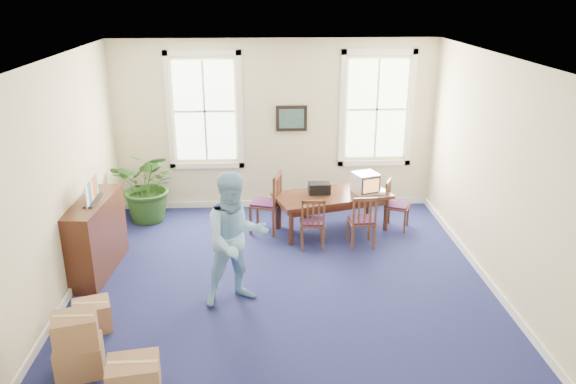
{
  "coord_description": "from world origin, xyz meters",
  "views": [
    {
      "loc": [
        -0.3,
        -7.04,
        4.07
      ],
      "look_at": [
        0.1,
        0.6,
        1.25
      ],
      "focal_mm": 35.0,
      "sensor_mm": 36.0,
      "label": 1
    }
  ],
  "objects_px": {
    "conference_table": "(332,212)",
    "potted_plant": "(149,185)",
    "crt_tv": "(365,183)",
    "chair_near_left": "(312,222)",
    "cardboard_boxes": "(97,338)",
    "man": "(236,239)",
    "credenza": "(96,236)"
  },
  "relations": [
    {
      "from": "conference_table",
      "to": "potted_plant",
      "type": "distance_m",
      "value": 3.32
    },
    {
      "from": "crt_tv",
      "to": "chair_near_left",
      "type": "distance_m",
      "value": 1.29
    },
    {
      "from": "conference_table",
      "to": "cardboard_boxes",
      "type": "relative_size",
      "value": 1.46
    },
    {
      "from": "chair_near_left",
      "to": "man",
      "type": "distance_m",
      "value": 2.08
    },
    {
      "from": "cardboard_boxes",
      "to": "credenza",
      "type": "bearing_deg",
      "value": 104.63
    },
    {
      "from": "crt_tv",
      "to": "cardboard_boxes",
      "type": "xyz_separation_m",
      "value": [
        -3.67,
        -3.71,
        -0.46
      ]
    },
    {
      "from": "conference_table",
      "to": "chair_near_left",
      "type": "xyz_separation_m",
      "value": [
        -0.4,
        -0.67,
        0.11
      ]
    },
    {
      "from": "credenza",
      "to": "man",
      "type": "bearing_deg",
      "value": -19.5
    },
    {
      "from": "crt_tv",
      "to": "potted_plant",
      "type": "distance_m",
      "value": 3.88
    },
    {
      "from": "conference_table",
      "to": "man",
      "type": "distance_m",
      "value": 2.86
    },
    {
      "from": "crt_tv",
      "to": "man",
      "type": "xyz_separation_m",
      "value": [
        -2.16,
        -2.36,
        0.07
      ]
    },
    {
      "from": "conference_table",
      "to": "crt_tv",
      "type": "relative_size",
      "value": 4.63
    },
    {
      "from": "conference_table",
      "to": "chair_near_left",
      "type": "height_order",
      "value": "chair_near_left"
    },
    {
      "from": "crt_tv",
      "to": "potted_plant",
      "type": "bearing_deg",
      "value": 152.43
    },
    {
      "from": "crt_tv",
      "to": "cardboard_boxes",
      "type": "relative_size",
      "value": 0.31
    },
    {
      "from": "conference_table",
      "to": "crt_tv",
      "type": "height_order",
      "value": "crt_tv"
    },
    {
      "from": "credenza",
      "to": "cardboard_boxes",
      "type": "height_order",
      "value": "credenza"
    },
    {
      "from": "conference_table",
      "to": "cardboard_boxes",
      "type": "height_order",
      "value": "cardboard_boxes"
    },
    {
      "from": "crt_tv",
      "to": "potted_plant",
      "type": "relative_size",
      "value": 0.31
    },
    {
      "from": "conference_table",
      "to": "potted_plant",
      "type": "relative_size",
      "value": 1.45
    },
    {
      "from": "chair_near_left",
      "to": "credenza",
      "type": "bearing_deg",
      "value": 14.24
    },
    {
      "from": "crt_tv",
      "to": "credenza",
      "type": "xyz_separation_m",
      "value": [
        -4.28,
        -1.4,
        -0.26
      ]
    },
    {
      "from": "chair_near_left",
      "to": "potted_plant",
      "type": "relative_size",
      "value": 0.65
    },
    {
      "from": "conference_table",
      "to": "man",
      "type": "height_order",
      "value": "man"
    },
    {
      "from": "cardboard_boxes",
      "to": "chair_near_left",
      "type": "bearing_deg",
      "value": 48.13
    },
    {
      "from": "man",
      "to": "chair_near_left",
      "type": "bearing_deg",
      "value": 33.97
    },
    {
      "from": "credenza",
      "to": "potted_plant",
      "type": "distance_m",
      "value": 2.0
    },
    {
      "from": "chair_near_left",
      "to": "crt_tv",
      "type": "bearing_deg",
      "value": -141.37
    },
    {
      "from": "credenza",
      "to": "cardboard_boxes",
      "type": "xyz_separation_m",
      "value": [
        0.61,
        -2.32,
        -0.2
      ]
    },
    {
      "from": "credenza",
      "to": "chair_near_left",
      "type": "bearing_deg",
      "value": 16.67
    },
    {
      "from": "chair_near_left",
      "to": "potted_plant",
      "type": "height_order",
      "value": "potted_plant"
    },
    {
      "from": "conference_table",
      "to": "credenza",
      "type": "xyz_separation_m",
      "value": [
        -3.69,
        -1.35,
        0.25
      ]
    }
  ]
}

